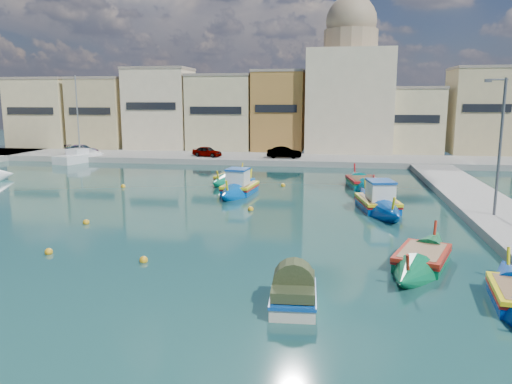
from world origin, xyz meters
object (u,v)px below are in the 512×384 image
(church_block, at_px, (349,86))
(luzzu_blue_south, at_px, (422,260))
(luzzu_turquoise_cabin, at_px, (378,204))
(luzzu_green, at_px, (231,179))
(tender_near, at_px, (294,294))
(quay_street_lamp, at_px, (499,146))
(luzzu_blue_cabin, at_px, (240,189))
(luzzu_cyan_mid, at_px, (363,184))
(yacht_north, at_px, (88,157))

(church_block, height_order, luzzu_blue_south, church_block)
(luzzu_turquoise_cabin, distance_m, luzzu_blue_south, 10.76)
(luzzu_green, distance_m, tender_near, 25.80)
(luzzu_green, xyz_separation_m, tender_near, (7.42, -24.71, 0.18))
(luzzu_green, distance_m, luzzu_blue_south, 23.24)
(luzzu_green, height_order, tender_near, luzzu_green)
(church_block, relative_size, luzzu_green, 2.58)
(quay_street_lamp, distance_m, luzzu_turquoise_cabin, 7.74)
(church_block, xyz_separation_m, luzzu_blue_cabin, (-8.30, -27.30, -8.05))
(quay_street_lamp, height_order, luzzu_blue_south, quay_street_lamp)
(church_block, relative_size, luzzu_cyan_mid, 2.12)
(luzzu_blue_south, xyz_separation_m, tender_near, (-4.97, -5.05, 0.19))
(luzzu_cyan_mid, bearing_deg, luzzu_blue_cabin, -155.45)
(luzzu_blue_cabin, xyz_separation_m, tender_near, (5.70, -19.82, 0.07))
(church_block, height_order, luzzu_blue_cabin, church_block)
(luzzu_cyan_mid, distance_m, yacht_north, 32.37)
(church_block, relative_size, yacht_north, 1.88)
(luzzu_blue_cabin, bearing_deg, luzzu_blue_south, -54.16)
(church_block, height_order, quay_street_lamp, church_block)
(church_block, relative_size, luzzu_blue_south, 2.35)
(quay_street_lamp, relative_size, luzzu_blue_cabin, 0.95)
(church_block, bearing_deg, luzzu_blue_south, -86.79)
(church_block, bearing_deg, quay_street_lamp, -77.65)
(tender_near, relative_size, yacht_north, 0.28)
(church_block, height_order, luzzu_turquoise_cabin, church_block)
(luzzu_green, relative_size, luzzu_blue_south, 0.91)
(church_block, xyz_separation_m, luzzu_green, (-10.02, -22.41, -8.16))
(luzzu_turquoise_cabin, height_order, tender_near, luzzu_turquoise_cabin)
(quay_street_lamp, xyz_separation_m, yacht_north, (-36.44, 23.43, -3.94))
(luzzu_blue_south, bearing_deg, yacht_north, 134.87)
(luzzu_turquoise_cabin, bearing_deg, luzzu_green, 141.80)
(luzzu_blue_cabin, distance_m, luzzu_blue_south, 18.21)
(luzzu_blue_south, bearing_deg, luzzu_cyan_mid, 94.61)
(luzzu_blue_south, bearing_deg, luzzu_green, 122.21)
(luzzu_cyan_mid, height_order, yacht_north, yacht_north)
(quay_street_lamp, bearing_deg, church_block, 102.35)
(yacht_north, bearing_deg, luzzu_green, -31.97)
(quay_street_lamp, distance_m, luzzu_blue_cabin, 17.57)
(luzzu_cyan_mid, bearing_deg, luzzu_green, 176.19)
(luzzu_turquoise_cabin, distance_m, luzzu_blue_cabin, 10.47)
(luzzu_turquoise_cabin, xyz_separation_m, luzzu_cyan_mid, (-0.52, 8.23, -0.09))
(quay_street_lamp, xyz_separation_m, luzzu_green, (-17.47, 11.59, -4.09))
(luzzu_blue_cabin, bearing_deg, yacht_north, 141.03)
(luzzu_blue_south, bearing_deg, tender_near, -134.51)
(luzzu_turquoise_cabin, xyz_separation_m, luzzu_blue_cabin, (-9.66, 4.06, -0.01))
(luzzu_turquoise_cabin, height_order, luzzu_green, luzzu_turquoise_cabin)
(luzzu_blue_cabin, xyz_separation_m, luzzu_blue_south, (10.66, -14.76, -0.12))
(luzzu_turquoise_cabin, xyz_separation_m, luzzu_green, (-11.38, 8.95, -0.12))
(luzzu_blue_cabin, relative_size, luzzu_cyan_mid, 0.93)
(luzzu_cyan_mid, bearing_deg, tender_near, -98.16)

